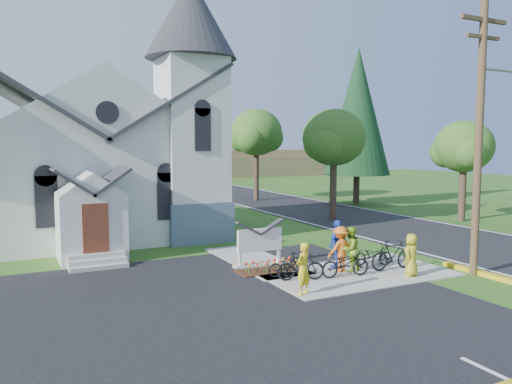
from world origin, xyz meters
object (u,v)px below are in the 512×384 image
cyclist_4 (411,255)px  bike_4 (372,255)px  cyclist_1 (350,249)px  cyclist_0 (303,268)px  bike_0 (289,266)px  bike_2 (345,263)px  cyclist_3 (341,249)px  utility_pole (481,128)px  bike_3 (393,255)px  cyclist_2 (338,244)px  church_sign (260,240)px  bike_1 (301,266)px

cyclist_4 → bike_4: size_ratio=0.97×
cyclist_1 → cyclist_0: bearing=10.4°
bike_0 → cyclist_1: (2.47, -0.35, 0.45)m
cyclist_1 → bike_2: size_ratio=0.91×
cyclist_3 → cyclist_4: 2.54m
bike_0 → cyclist_4: bearing=-100.4°
cyclist_0 → bike_0: size_ratio=1.09×
utility_pole → cyclist_1: utility_pole is taller
cyclist_0 → bike_2: size_ratio=0.88×
cyclist_0 → bike_3: bearing=168.8°
cyclist_0 → cyclist_4: bearing=157.1°
bike_2 → bike_4: bike_2 is taller
cyclist_1 → bike_4: bearing=176.2°
utility_pole → cyclist_2: (-4.09, 2.92, -4.42)m
utility_pole → cyclist_3: size_ratio=5.85×
church_sign → bike_4: (3.92, -2.09, -0.56)m
bike_1 → bike_3: 3.94m
cyclist_1 → church_sign: bearing=-60.3°
cyclist_0 → bike_0: cyclist_0 is taller
cyclist_0 → cyclist_3: 3.28m
bike_0 → cyclist_3: (2.11, -0.21, 0.45)m
utility_pole → cyclist_0: utility_pole is taller
cyclist_0 → cyclist_4: cyclist_0 is taller
utility_pole → bike_2: utility_pole is taller
bike_0 → bike_3: size_ratio=0.80×
cyclist_3 → bike_3: bearing=158.5°
utility_pole → bike_0: bearing=157.7°
bike_0 → bike_4: 3.78m
church_sign → bike_2: church_sign is taller
cyclist_2 → bike_1: bearing=0.7°
cyclist_1 → cyclist_2: size_ratio=0.91×
cyclist_3 → utility_pole: bearing=148.4°
bike_3 → cyclist_0: bearing=108.3°
church_sign → cyclist_1: cyclist_1 is taller
cyclist_1 → bike_0: bearing=-25.6°
utility_pole → cyclist_0: (-7.06, 0.64, -4.52)m
cyclist_1 → cyclist_2: bearing=-96.1°
cyclist_1 → bike_2: (-0.66, -0.58, -0.36)m
bike_1 → cyclist_4: (3.93, -1.25, 0.27)m
cyclist_2 → bike_0: bearing=-14.5°
bike_0 → bike_3: 4.15m
bike_4 → church_sign: bearing=80.3°
cyclist_1 → cyclist_3: (-0.35, 0.13, 0.00)m
cyclist_0 → bike_4: (4.42, 1.97, -0.41)m
utility_pole → bike_1: bearing=162.3°
cyclist_4 → cyclist_2: bearing=-71.6°
bike_2 → bike_4: 2.18m
cyclist_3 → cyclist_4: size_ratio=1.10×
bike_3 → bike_2: bearing=96.1°
cyclist_0 → bike_3: cyclist_0 is taller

